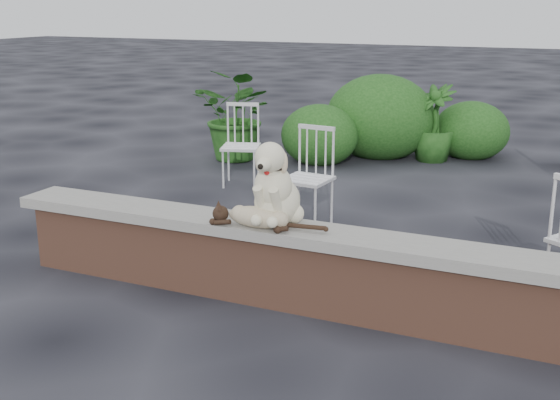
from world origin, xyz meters
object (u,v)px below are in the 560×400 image
at_px(chair_b, 307,178).
at_px(potted_plant_b, 434,123).
at_px(dog, 277,181).
at_px(potted_plant_a, 238,115).
at_px(cat, 258,216).
at_px(chair_a, 241,145).

relative_size(chair_b, potted_plant_b, 0.92).
xyz_separation_m(dog, potted_plant_a, (-2.39, 4.01, -0.27)).
xyz_separation_m(chair_b, potted_plant_a, (-1.92, 2.30, 0.14)).
bearing_deg(chair_b, dog, -69.65).
height_order(cat, potted_plant_b, potted_plant_b).
height_order(dog, cat, dog).
relative_size(chair_a, potted_plant_b, 0.92).
distance_m(cat, potted_plant_a, 4.76).
bearing_deg(chair_a, potted_plant_b, 33.35).
relative_size(dog, potted_plant_a, 0.50).
height_order(dog, potted_plant_a, potted_plant_a).
bearing_deg(cat, potted_plant_a, 116.92).
relative_size(dog, chair_b, 0.65).
distance_m(cat, potted_plant_b, 5.18).
height_order(chair_b, chair_a, same).
bearing_deg(dog, cat, -120.22).
relative_size(cat, chair_b, 1.04).
xyz_separation_m(cat, potted_plant_a, (-2.31, 4.16, -0.05)).
bearing_deg(cat, chair_a, 117.12).
bearing_deg(potted_plant_b, cat, -90.95).
bearing_deg(dog, potted_plant_b, 87.79).
distance_m(dog, cat, 0.28).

